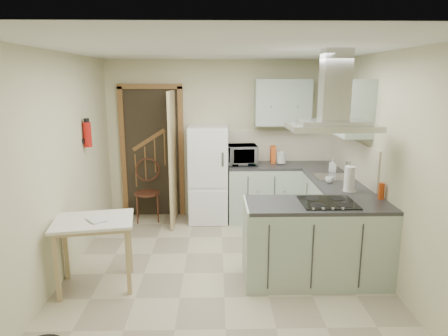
{
  "coord_description": "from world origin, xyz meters",
  "views": [
    {
      "loc": [
        -0.08,
        -4.26,
        2.21
      ],
      "look_at": [
        0.02,
        0.45,
        1.15
      ],
      "focal_mm": 32.0,
      "sensor_mm": 36.0,
      "label": 1
    }
  ],
  "objects_px": {
    "drop_leaf_table": "(96,253)",
    "microwave": "(239,155)",
    "extractor_hood": "(333,127)",
    "bentwood_chair": "(147,193)",
    "fridge": "(208,174)",
    "peninsula": "(317,242)"
  },
  "relations": [
    {
      "from": "drop_leaf_table",
      "to": "microwave",
      "type": "xyz_separation_m",
      "value": [
        1.65,
        2.08,
        0.67
      ]
    },
    {
      "from": "extractor_hood",
      "to": "bentwood_chair",
      "type": "relative_size",
      "value": 1.01
    },
    {
      "from": "fridge",
      "to": "microwave",
      "type": "bearing_deg",
      "value": 2.17
    },
    {
      "from": "extractor_hood",
      "to": "peninsula",
      "type": "bearing_deg",
      "value": 180.0
    },
    {
      "from": "drop_leaf_table",
      "to": "microwave",
      "type": "relative_size",
      "value": 1.48
    },
    {
      "from": "bentwood_chair",
      "to": "drop_leaf_table",
      "type": "bearing_deg",
      "value": -105.39
    },
    {
      "from": "bentwood_chair",
      "to": "fridge",
      "type": "bearing_deg",
      "value": -10.38
    },
    {
      "from": "microwave",
      "to": "bentwood_chair",
      "type": "bearing_deg",
      "value": 176.2
    },
    {
      "from": "peninsula",
      "to": "drop_leaf_table",
      "type": "height_order",
      "value": "peninsula"
    },
    {
      "from": "drop_leaf_table",
      "to": "bentwood_chair",
      "type": "distance_m",
      "value": 2.09
    },
    {
      "from": "peninsula",
      "to": "extractor_hood",
      "type": "xyz_separation_m",
      "value": [
        0.1,
        0.0,
        1.27
      ]
    },
    {
      "from": "peninsula",
      "to": "extractor_hood",
      "type": "bearing_deg",
      "value": 0.0
    },
    {
      "from": "fridge",
      "to": "microwave",
      "type": "distance_m",
      "value": 0.57
    },
    {
      "from": "peninsula",
      "to": "drop_leaf_table",
      "type": "xyz_separation_m",
      "value": [
        -2.4,
        -0.08,
        -0.07
      ]
    },
    {
      "from": "peninsula",
      "to": "microwave",
      "type": "distance_m",
      "value": 2.22
    },
    {
      "from": "fridge",
      "to": "peninsula",
      "type": "distance_m",
      "value": 2.35
    },
    {
      "from": "fridge",
      "to": "peninsula",
      "type": "height_order",
      "value": "fridge"
    },
    {
      "from": "peninsula",
      "to": "extractor_hood",
      "type": "height_order",
      "value": "extractor_hood"
    },
    {
      "from": "fridge",
      "to": "extractor_hood",
      "type": "xyz_separation_m",
      "value": [
        1.32,
        -1.98,
        0.97
      ]
    },
    {
      "from": "peninsula",
      "to": "extractor_hood",
      "type": "distance_m",
      "value": 1.27
    },
    {
      "from": "extractor_hood",
      "to": "microwave",
      "type": "bearing_deg",
      "value": 112.96
    },
    {
      "from": "microwave",
      "to": "fridge",
      "type": "bearing_deg",
      "value": 178.08
    }
  ]
}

